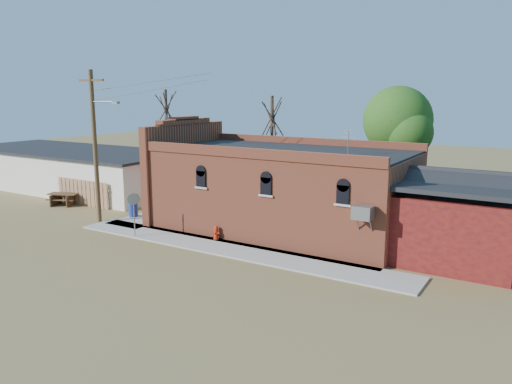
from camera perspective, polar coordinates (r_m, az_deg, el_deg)
The scene contains 15 objects.
ground at distance 25.26m, azimuth -7.08°, elevation -6.52°, with size 120.00×120.00×0.00m, color brown.
sidewalk_south at distance 25.08m, azimuth -3.10°, elevation -6.49°, with size 19.00×2.20×0.08m, color #9E9991.
sidewalk_west at distance 33.59m, azimuth -9.12°, elevation -2.04°, with size 2.60×10.00×0.08m, color #9E9991.
brick_bar at distance 28.22m, azimuth 2.40°, elevation 0.34°, with size 16.40×7.97×6.30m.
red_shed at distance 25.07m, azimuth 22.48°, elevation -2.06°, with size 5.40×6.40×4.30m.
storage_building at distance 43.77m, azimuth -20.19°, elevation 2.55°, with size 20.40×8.40×3.17m.
wood_fence at distance 36.52m, azimuth -19.20°, elevation -0.09°, with size 5.20×0.10×1.80m, color #9C6546, non-canonical shape.
utility_pole at distance 30.78m, azimuth -17.87°, elevation 5.29°, with size 3.12×0.26×9.00m.
tree_bare_near at distance 36.58m, azimuth 1.84°, elevation 8.55°, with size 2.80×2.80×7.65m.
tree_bare_far at distance 43.83m, azimuth -10.24°, elevation 9.33°, with size 2.80×2.80×8.16m.
tree_leafy at distance 33.53m, azimuth 15.88°, elevation 7.84°, with size 4.40×4.40×8.15m.
fire_hydrant at distance 26.46m, azimuth -4.58°, elevation -4.65°, with size 0.43×0.43×0.74m.
stop_sign at distance 27.42m, azimuth -13.82°, elevation -1.26°, with size 0.46×0.53×2.35m.
trash_barrel at distance 32.11m, azimuth -13.86°, elevation -1.99°, with size 0.56×0.56×0.86m, color navy.
picnic_table at distance 37.20m, azimuth -21.12°, elevation -0.57°, with size 2.44×2.18×0.84m.
Camera 1 is at (15.14, -18.72, 7.65)m, focal length 35.00 mm.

